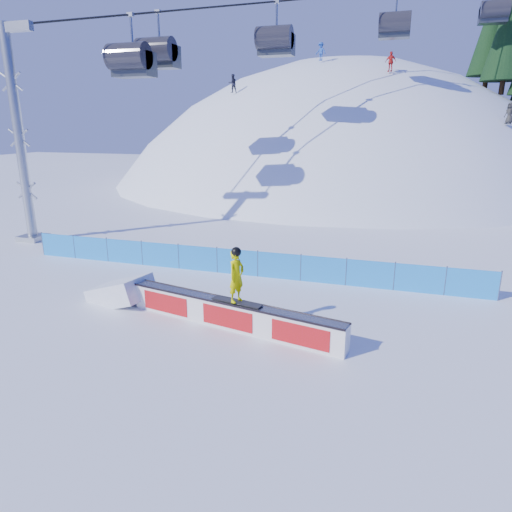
% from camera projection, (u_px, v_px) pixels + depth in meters
% --- Properties ---
extents(ground, '(160.00, 160.00, 0.00)m').
position_uv_depth(ground, '(197.00, 311.00, 17.17)').
color(ground, white).
rests_on(ground, ground).
extents(snow_hill, '(64.00, 64.00, 64.00)m').
position_uv_depth(snow_hill, '(334.00, 317.00, 60.67)').
color(snow_hill, white).
rests_on(snow_hill, ground).
extents(safety_fence, '(22.05, 0.05, 1.30)m').
position_uv_depth(safety_fence, '(237.00, 262.00, 21.12)').
color(safety_fence, '#1C88E8').
rests_on(safety_fence, ground).
extents(rail_box, '(8.18, 2.24, 0.99)m').
position_uv_depth(rail_box, '(231.00, 315.00, 15.59)').
color(rail_box, white).
rests_on(rail_box, ground).
extents(snow_ramp, '(2.78, 2.05, 1.57)m').
position_uv_depth(snow_ramp, '(122.00, 301.00, 18.13)').
color(snow_ramp, white).
rests_on(snow_ramp, ground).
extents(snowboarder, '(1.87, 0.76, 1.93)m').
position_uv_depth(snowboarder, '(236.00, 276.00, 15.08)').
color(snowboarder, black).
rests_on(snowboarder, rail_box).
extents(distant_skiers, '(24.74, 5.66, 7.55)m').
position_uv_depth(distant_skiers, '(347.00, 74.00, 41.28)').
color(distant_skiers, black).
rests_on(distant_skiers, ground).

